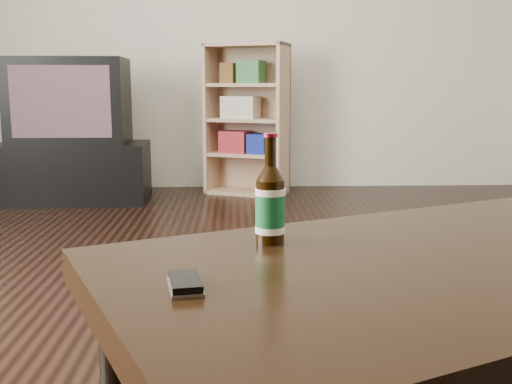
{
  "coord_description": "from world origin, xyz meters",
  "views": [
    {
      "loc": [
        -0.02,
        -1.85,
        0.81
      ],
      "look_at": [
        0.02,
        -0.62,
        0.6
      ],
      "focal_mm": 42.0,
      "sensor_mm": 36.0,
      "label": 1
    }
  ],
  "objects_px": {
    "coffee_table": "(434,288)",
    "beer_bottle": "(270,205)",
    "bookshelf": "(247,117)",
    "tv_stand": "(73,172)",
    "phone": "(185,284)",
    "tv": "(70,101)"
  },
  "relations": [
    {
      "from": "bookshelf",
      "to": "phone",
      "type": "distance_m",
      "value": 3.61
    },
    {
      "from": "tv_stand",
      "to": "beer_bottle",
      "type": "distance_m",
      "value": 3.29
    },
    {
      "from": "tv_stand",
      "to": "bookshelf",
      "type": "relative_size",
      "value": 0.93
    },
    {
      "from": "tv",
      "to": "coffee_table",
      "type": "bearing_deg",
      "value": -65.55
    },
    {
      "from": "coffee_table",
      "to": "tv_stand",
      "type": "bearing_deg",
      "value": 116.15
    },
    {
      "from": "tv_stand",
      "to": "phone",
      "type": "relative_size",
      "value": 9.55
    },
    {
      "from": "tv_stand",
      "to": "coffee_table",
      "type": "relative_size",
      "value": 0.7
    },
    {
      "from": "bookshelf",
      "to": "phone",
      "type": "relative_size",
      "value": 10.3
    },
    {
      "from": "tv_stand",
      "to": "beer_bottle",
      "type": "xyz_separation_m",
      "value": [
        1.22,
        -3.03,
        0.36
      ]
    },
    {
      "from": "bookshelf",
      "to": "coffee_table",
      "type": "relative_size",
      "value": 0.75
    },
    {
      "from": "tv_stand",
      "to": "phone",
      "type": "xyz_separation_m",
      "value": [
        1.07,
        -3.32,
        0.29
      ]
    },
    {
      "from": "tv_stand",
      "to": "tv",
      "type": "bearing_deg",
      "value": -90.0
    },
    {
      "from": "tv_stand",
      "to": "phone",
      "type": "bearing_deg",
      "value": -73.85
    },
    {
      "from": "bookshelf",
      "to": "beer_bottle",
      "type": "relative_size",
      "value": 4.84
    },
    {
      "from": "tv_stand",
      "to": "coffee_table",
      "type": "distance_m",
      "value": 3.51
    },
    {
      "from": "coffee_table",
      "to": "phone",
      "type": "distance_m",
      "value": 0.51
    },
    {
      "from": "bookshelf",
      "to": "coffee_table",
      "type": "bearing_deg",
      "value": -62.68
    },
    {
      "from": "bookshelf",
      "to": "beer_bottle",
      "type": "xyz_separation_m",
      "value": [
        -0.02,
        -3.32,
        -0.02
      ]
    },
    {
      "from": "tv_stand",
      "to": "tv",
      "type": "xyz_separation_m",
      "value": [
        0.0,
        -0.0,
        0.5
      ]
    },
    {
      "from": "bookshelf",
      "to": "tv",
      "type": "bearing_deg",
      "value": -144.57
    },
    {
      "from": "coffee_table",
      "to": "beer_bottle",
      "type": "height_order",
      "value": "beer_bottle"
    },
    {
      "from": "beer_bottle",
      "to": "coffee_table",
      "type": "bearing_deg",
      "value": -19.58
    }
  ]
}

